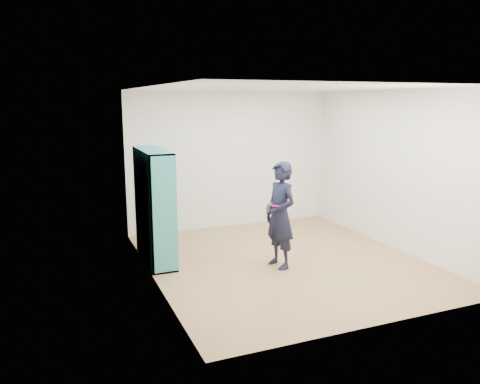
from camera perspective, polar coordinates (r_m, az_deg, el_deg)
name	(u,v)px	position (r m, az deg, el deg)	size (l,w,h in m)	color
floor	(284,261)	(7.28, 5.38, -8.38)	(4.50, 4.50, 0.00)	olive
ceiling	(287,88)	(6.87, 5.78, 12.52)	(4.50, 4.50, 0.00)	white
wall_left	(151,187)	(6.29, -10.77, 0.62)	(0.02, 4.50, 2.60)	silver
wall_right	(394,170)	(8.08, 18.24, 2.56)	(0.02, 4.50, 2.60)	silver
wall_back	(231,160)	(8.99, -1.13, 3.93)	(4.00, 0.02, 2.60)	silver
wall_front	(386,210)	(5.12, 17.38, -2.10)	(4.00, 0.02, 2.60)	silver
bookshelf	(153,208)	(7.18, -10.60, -1.89)	(0.37, 1.28, 1.71)	#297F77
person	(280,215)	(6.83, 4.94, -2.81)	(0.47, 0.63, 1.57)	black
smartphone	(268,208)	(6.79, 3.45, -1.98)	(0.04, 0.10, 0.14)	silver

